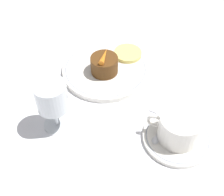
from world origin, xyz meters
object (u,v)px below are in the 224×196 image
object	(u,v)px
coffee_cup	(180,127)
dinner_plate	(106,70)
wine_glass	(52,99)
fork	(164,92)
dessert_cake	(104,65)

from	to	relation	value
coffee_cup	dinner_plate	bearing A→B (deg)	-37.62
wine_glass	fork	world-z (taller)	wine_glass
fork	dessert_cake	distance (m)	0.17
coffee_cup	fork	world-z (taller)	coffee_cup
dinner_plate	dessert_cake	distance (m)	0.03
coffee_cup	fork	size ratio (longest dim) A/B	0.62
dinner_plate	wine_glass	world-z (taller)	wine_glass
fork	dessert_cake	xyz separation A→B (m)	(0.16, -0.02, 0.03)
coffee_cup	dessert_cake	world-z (taller)	coffee_cup
coffee_cup	fork	distance (m)	0.15
dinner_plate	wine_glass	distance (m)	0.22
dinner_plate	fork	size ratio (longest dim) A/B	1.21
coffee_cup	fork	xyz separation A→B (m)	(0.05, -0.13, -0.04)
coffee_cup	wine_glass	distance (m)	0.28
wine_glass	dessert_cake	size ratio (longest dim) A/B	1.79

